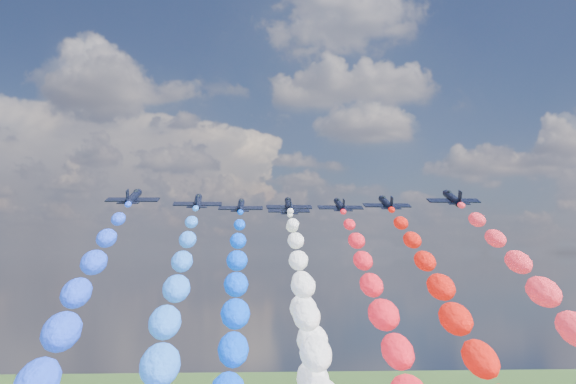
{
  "coord_description": "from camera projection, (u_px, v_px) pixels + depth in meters",
  "views": [
    {
      "loc": [
        -7.12,
        -127.66,
        88.78
      ],
      "look_at": [
        0.0,
        4.0,
        100.46
      ],
      "focal_mm": 43.17,
      "sensor_mm": 36.0,
      "label": 1
    }
  ],
  "objects": [
    {
      "name": "jet_0",
      "position": [
        133.0,
        197.0,
        120.37
      ],
      "size": [
        9.72,
        12.87,
        6.23
      ],
      "primitive_type": null,
      "rotation": [
        0.31,
        0.0,
        -0.05
      ],
      "color": "black"
    },
    {
      "name": "jet_1",
      "position": [
        198.0,
        202.0,
        130.67
      ],
      "size": [
        9.48,
        12.7,
        6.23
      ],
      "primitive_type": null,
      "rotation": [
        0.31,
        0.0,
        0.03
      ],
      "color": "black"
    },
    {
      "name": "jet_2",
      "position": [
        241.0,
        206.0,
        142.49
      ],
      "size": [
        9.39,
        12.64,
        6.23
      ],
      "primitive_type": null,
      "rotation": [
        0.31,
        0.0,
        -0.03
      ],
      "color": "black"
    },
    {
      "name": "jet_3",
      "position": [
        289.0,
        205.0,
        139.08
      ],
      "size": [
        9.13,
        12.45,
        6.23
      ],
      "primitive_type": null,
      "rotation": [
        0.31,
        0.0,
        0.0
      ],
      "color": "black"
    },
    {
      "name": "jet_4",
      "position": [
        289.0,
        209.0,
        151.62
      ],
      "size": [
        9.21,
        12.51,
        6.23
      ],
      "primitive_type": null,
      "rotation": [
        0.31,
        0.0,
        -0.01
      ],
      "color": "black"
    },
    {
      "name": "trail_4",
      "position": [
        312.0,
        381.0,
        92.4
      ],
      "size": [
        5.86,
        110.38,
        56.17
      ],
      "primitive_type": null,
      "color": "white"
    },
    {
      "name": "jet_5",
      "position": [
        340.0,
        205.0,
        140.75
      ],
      "size": [
        9.57,
        12.77,
        6.23
      ],
      "primitive_type": null,
      "rotation": [
        0.31,
        0.0,
        0.04
      ],
      "color": "black"
    },
    {
      "name": "jet_6",
      "position": [
        386.0,
        203.0,
        134.66
      ],
      "size": [
        9.53,
        12.74,
        6.23
      ],
      "primitive_type": null,
      "rotation": [
        0.31,
        0.0,
        0.04
      ],
      "color": "black"
    },
    {
      "name": "jet_7",
      "position": [
        453.0,
        198.0,
        122.48
      ],
      "size": [
        9.08,
        12.41,
        6.23
      ],
      "primitive_type": null,
      "rotation": [
        0.31,
        0.0,
        -0.0
      ],
      "color": "black"
    }
  ]
}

